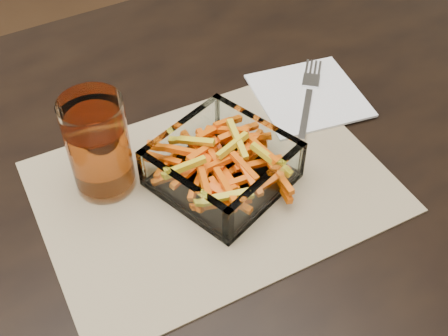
{
  "coord_description": "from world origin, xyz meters",
  "views": [
    {
      "loc": [
        -0.11,
        -0.49,
        1.31
      ],
      "look_at": [
        0.14,
        -0.05,
        0.78
      ],
      "focal_mm": 45.0,
      "sensor_mm": 36.0,
      "label": 1
    }
  ],
  "objects": [
    {
      "name": "dining_table",
      "position": [
        0.0,
        0.0,
        0.66
      ],
      "size": [
        1.6,
        0.9,
        0.75
      ],
      "color": "black",
      "rests_on": "ground"
    },
    {
      "name": "napkin",
      "position": [
        0.35,
        0.04,
        0.76
      ],
      "size": [
        0.18,
        0.18,
        0.0
      ],
      "primitive_type": "cube",
      "rotation": [
        0.0,
        0.0,
        -0.19
      ],
      "color": "white",
      "rests_on": "placemat"
    },
    {
      "name": "glass_bowl",
      "position": [
        0.14,
        -0.05,
        0.78
      ],
      "size": [
        0.2,
        0.2,
        0.06
      ],
      "rotation": [
        0.0,
        0.0,
        0.34
      ],
      "color": "white",
      "rests_on": "placemat"
    },
    {
      "name": "tumbler",
      "position": [
        0.01,
        0.03,
        0.82
      ],
      "size": [
        0.08,
        0.08,
        0.14
      ],
      "color": "white",
      "rests_on": "placemat"
    },
    {
      "name": "fork",
      "position": [
        0.35,
        0.04,
        0.76
      ],
      "size": [
        0.14,
        0.16,
        0.0
      ],
      "rotation": [
        0.0,
        0.0,
        -0.73
      ],
      "color": "silver",
      "rests_on": "napkin"
    },
    {
      "name": "placemat",
      "position": [
        0.13,
        -0.05,
        0.75
      ],
      "size": [
        0.46,
        0.35,
        0.0
      ],
      "primitive_type": "cube",
      "rotation": [
        0.0,
        0.0,
        -0.04
      ],
      "color": "tan",
      "rests_on": "dining_table"
    }
  ]
}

